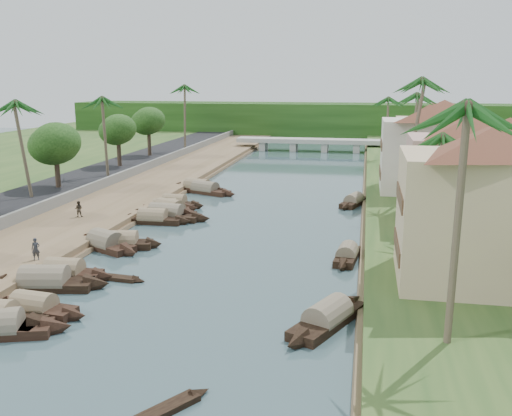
# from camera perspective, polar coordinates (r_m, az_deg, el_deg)

# --- Properties ---
(ground) EXTENTS (220.00, 220.00, 0.00)m
(ground) POSITION_cam_1_polar(r_m,az_deg,el_deg) (41.70, -4.63, -6.30)
(ground) COLOR #385055
(ground) RESTS_ON ground
(left_bank) EXTENTS (10.00, 180.00, 0.80)m
(left_bank) POSITION_cam_1_polar(r_m,az_deg,el_deg) (65.16, -13.55, 0.72)
(left_bank) COLOR brown
(left_bank) RESTS_ON ground
(right_bank) EXTENTS (16.00, 180.00, 1.20)m
(right_bank) POSITION_cam_1_polar(r_m,az_deg,el_deg) (59.95, 18.58, -0.43)
(right_bank) COLOR #25451B
(right_bank) RESTS_ON ground
(road) EXTENTS (8.00, 180.00, 1.40)m
(road) POSITION_cam_1_polar(r_m,az_deg,el_deg) (69.02, -20.01, 1.22)
(road) COLOR black
(road) RESTS_ON ground
(retaining_wall) EXTENTS (0.40, 180.00, 1.10)m
(retaining_wall) POSITION_cam_1_polar(r_m,az_deg,el_deg) (66.81, -16.88, 1.65)
(retaining_wall) COLOR slate
(retaining_wall) RESTS_ON left_bank
(treeline) EXTENTS (120.00, 14.00, 8.00)m
(treeline) POSITION_cam_1_polar(r_m,az_deg,el_deg) (138.69, 6.54, 8.71)
(treeline) COLOR #15340E
(treeline) RESTS_ON ground
(bridge) EXTENTS (28.00, 4.00, 2.40)m
(bridge) POSITION_cam_1_polar(r_m,az_deg,el_deg) (111.10, 5.36, 6.57)
(bridge) COLOR #9E9F94
(bridge) RESTS_ON ground
(building_near) EXTENTS (14.85, 14.85, 10.20)m
(building_near) POSITION_cam_1_polar(r_m,az_deg,el_deg) (37.57, 23.40, 0.64)
(building_near) COLOR tan
(building_near) RESTS_ON right_bank
(building_mid) EXTENTS (14.11, 14.11, 9.70)m
(building_mid) POSITION_cam_1_polar(r_m,az_deg,el_deg) (53.28, 20.87, 3.88)
(building_mid) COLOR tan
(building_mid) RESTS_ON right_bank
(building_far) EXTENTS (15.59, 15.59, 10.20)m
(building_far) POSITION_cam_1_polar(r_m,az_deg,el_deg) (66.84, 18.06, 5.95)
(building_far) COLOR beige
(building_far) RESTS_ON right_bank
(building_distant) EXTENTS (12.62, 12.62, 9.20)m
(building_distant) POSITION_cam_1_polar(r_m,az_deg,el_deg) (86.78, 17.14, 7.10)
(building_distant) COLOR tan
(building_distant) RESTS_ON right_bank
(sampan_2) EXTENTS (7.31, 2.25, 1.94)m
(sampan_2) POSITION_cam_1_polar(r_m,az_deg,el_deg) (36.56, -21.31, -9.29)
(sampan_2) COLOR black
(sampan_2) RESTS_ON ground
(sampan_3) EXTENTS (9.03, 3.43, 2.36)m
(sampan_3) POSITION_cam_1_polar(r_m,az_deg,el_deg) (40.58, -20.36, -7.01)
(sampan_3) COLOR black
(sampan_3) RESTS_ON ground
(sampan_4) EXTENTS (7.35, 2.02, 2.09)m
(sampan_4) POSITION_cam_1_polar(r_m,az_deg,el_deg) (42.12, -18.61, -6.16)
(sampan_4) COLOR black
(sampan_4) RESTS_ON ground
(sampan_5) EXTENTS (6.60, 2.88, 2.08)m
(sampan_5) POSITION_cam_1_polar(r_m,az_deg,el_deg) (48.21, -13.05, -3.44)
(sampan_5) COLOR black
(sampan_5) RESTS_ON ground
(sampan_6) EXTENTS (7.72, 5.10, 2.31)m
(sampan_6) POSITION_cam_1_polar(r_m,az_deg,el_deg) (48.30, -14.81, -3.50)
(sampan_6) COLOR black
(sampan_6) RESTS_ON ground
(sampan_7) EXTENTS (7.87, 1.93, 2.10)m
(sampan_7) POSITION_cam_1_polar(r_m,az_deg,el_deg) (55.89, -10.26, -1.09)
(sampan_7) COLOR black
(sampan_7) RESTS_ON ground
(sampan_8) EXTENTS (8.03, 5.02, 2.44)m
(sampan_8) POSITION_cam_1_polar(r_m,az_deg,el_deg) (59.05, -8.65, -0.27)
(sampan_8) COLOR black
(sampan_8) RESTS_ON ground
(sampan_9) EXTENTS (9.67, 2.66, 2.38)m
(sampan_9) POSITION_cam_1_polar(r_m,az_deg,el_deg) (57.25, -8.96, -0.70)
(sampan_9) COLOR black
(sampan_9) RESTS_ON ground
(sampan_10) EXTENTS (7.25, 3.60, 2.00)m
(sampan_10) POSITION_cam_1_polar(r_m,az_deg,el_deg) (60.47, -9.11, 0.01)
(sampan_10) COLOR black
(sampan_10) RESTS_ON ground
(sampan_11) EXTENTS (7.10, 2.06, 2.04)m
(sampan_11) POSITION_cam_1_polar(r_m,az_deg,el_deg) (62.52, -8.16, 0.46)
(sampan_11) COLOR black
(sampan_11) RESTS_ON ground
(sampan_12) EXTENTS (9.16, 5.08, 2.19)m
(sampan_12) POSITION_cam_1_polar(r_m,az_deg,el_deg) (69.70, -5.11, 1.81)
(sampan_12) COLOR black
(sampan_12) RESTS_ON ground
(sampan_13) EXTENTS (8.92, 4.09, 2.37)m
(sampan_13) POSITION_cam_1_polar(r_m,az_deg,el_deg) (70.91, -5.90, 1.99)
(sampan_13) COLOR black
(sampan_13) RESTS_ON ground
(sampan_14) EXTENTS (5.10, 8.59, 2.12)m
(sampan_14) POSITION_cam_1_polar(r_m,az_deg,el_deg) (32.99, 7.18, -10.89)
(sampan_14) COLOR black
(sampan_14) RESTS_ON ground
(sampan_15) EXTENTS (2.03, 6.64, 1.81)m
(sampan_15) POSITION_cam_1_polar(r_m,az_deg,el_deg) (44.42, 9.10, -4.68)
(sampan_15) COLOR black
(sampan_15) RESTS_ON ground
(sampan_16) EXTENTS (3.62, 7.37, 1.84)m
(sampan_16) POSITION_cam_1_polar(r_m,az_deg,el_deg) (63.79, 9.75, 0.64)
(sampan_16) COLOR black
(sampan_16) RESTS_ON ground
(canoe_0) EXTENTS (3.90, 5.29, 0.77)m
(canoe_0) POSITION_cam_1_polar(r_m,az_deg,el_deg) (25.26, -10.04, -19.73)
(canoe_0) COLOR black
(canoe_0) RESTS_ON ground
(canoe_1) EXTENTS (5.07, 1.31, 0.81)m
(canoe_1) POSITION_cam_1_polar(r_m,az_deg,el_deg) (41.11, -14.14, -6.80)
(canoe_1) COLOR black
(canoe_1) RESTS_ON ground
(canoe_2) EXTENTS (4.71, 1.78, 0.68)m
(canoe_2) POSITION_cam_1_polar(r_m,az_deg,el_deg) (62.41, -9.70, 0.09)
(canoe_2) COLOR black
(canoe_2) RESTS_ON ground
(palm_0) EXTENTS (3.20, 3.20, 12.79)m
(palm_0) POSITION_cam_1_polar(r_m,az_deg,el_deg) (27.05, 20.24, 8.93)
(palm_0) COLOR brown
(palm_0) RESTS_ON ground
(palm_1) EXTENTS (3.20, 3.20, 9.70)m
(palm_1) POSITION_cam_1_polar(r_m,az_deg,el_deg) (45.48, 17.64, 6.60)
(palm_1) COLOR brown
(palm_1) RESTS_ON ground
(palm_2) EXTENTS (3.20, 3.20, 13.86)m
(palm_2) POSITION_cam_1_polar(r_m,az_deg,el_deg) (59.63, 15.37, 11.95)
(palm_2) COLOR brown
(palm_2) RESTS_ON ground
(palm_3) EXTENTS (3.20, 3.20, 12.05)m
(palm_3) POSITION_cam_1_polar(r_m,az_deg,el_deg) (74.76, 15.23, 10.69)
(palm_3) COLOR brown
(palm_3) RESTS_ON ground
(palm_5) EXTENTS (3.20, 3.20, 11.41)m
(palm_5) POSITION_cam_1_polar(r_m,az_deg,el_deg) (63.79, -22.40, 9.52)
(palm_5) COLOR brown
(palm_5) RESTS_ON ground
(palm_6) EXTENTS (3.20, 3.20, 11.39)m
(palm_6) POSITION_cam_1_polar(r_m,az_deg,el_deg) (75.49, -15.03, 10.37)
(palm_6) COLOR brown
(palm_6) RESTS_ON ground
(palm_7) EXTENTS (3.20, 3.20, 10.97)m
(palm_7) POSITION_cam_1_polar(r_m,az_deg,el_deg) (93.34, 13.15, 10.47)
(palm_7) COLOR brown
(palm_7) RESTS_ON ground
(palm_8) EXTENTS (3.20, 3.20, 12.58)m
(palm_8) POSITION_cam_1_polar(r_m,az_deg,el_deg) (100.92, -7.25, 11.84)
(palm_8) COLOR brown
(palm_8) RESTS_ON ground
(tree_3) EXTENTS (5.45, 5.45, 7.24)m
(tree_3) POSITION_cam_1_polar(r_m,az_deg,el_deg) (69.09, -19.44, 6.01)
(tree_3) COLOR #423325
(tree_3) RESTS_ON ground
(tree_4) EXTENTS (4.85, 4.85, 7.16)m
(tree_4) POSITION_cam_1_polar(r_m,az_deg,el_deg) (84.04, -13.65, 7.55)
(tree_4) COLOR #423325
(tree_4) RESTS_ON ground
(tree_5) EXTENTS (4.99, 4.99, 7.62)m
(tree_5) POSITION_cam_1_polar(r_m,az_deg,el_deg) (94.80, -10.71, 8.48)
(tree_5) COLOR #423325
(tree_5) RESTS_ON ground
(tree_6) EXTENTS (4.15, 4.15, 6.85)m
(tree_6) POSITION_cam_1_polar(r_m,az_deg,el_deg) (71.33, 21.71, 5.94)
(tree_6) COLOR #423325
(tree_6) RESTS_ON ground
(person_near) EXTENTS (0.69, 0.55, 1.63)m
(person_near) POSITION_cam_1_polar(r_m,az_deg,el_deg) (44.19, -21.17, -3.85)
(person_near) COLOR #2B2E34
(person_near) RESTS_ON left_bank
(person_far) EXTENTS (0.85, 0.73, 1.53)m
(person_far) POSITION_cam_1_polar(r_m,az_deg,el_deg) (56.64, -17.32, -0.09)
(person_far) COLOR #373026
(person_far) RESTS_ON left_bank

